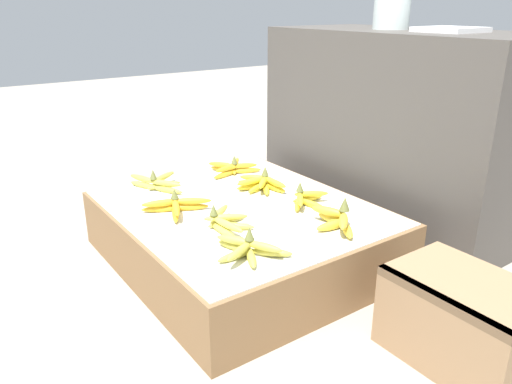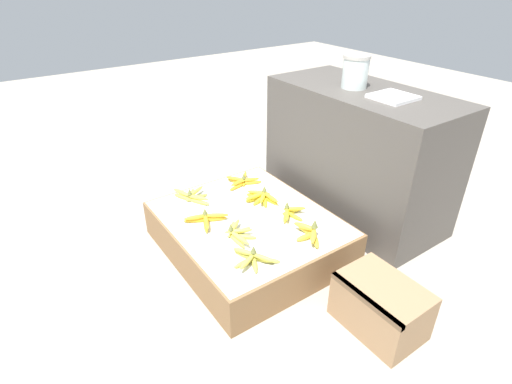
# 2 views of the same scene
# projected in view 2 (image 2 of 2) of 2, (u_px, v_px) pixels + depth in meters

# --- Properties ---
(ground_plane) EXTENTS (10.00, 10.00, 0.00)m
(ground_plane) POSITION_uv_depth(u_px,v_px,m) (248.00, 249.00, 2.28)
(ground_plane) COLOR #A89E8E
(display_platform) EXTENTS (0.96, 0.83, 0.21)m
(display_platform) POSITION_uv_depth(u_px,v_px,m) (248.00, 233.00, 2.22)
(display_platform) COLOR olive
(display_platform) RESTS_ON ground_plane
(back_vendor_table) EXTENTS (1.14, 0.54, 0.79)m
(back_vendor_table) POSITION_uv_depth(u_px,v_px,m) (357.00, 154.00, 2.46)
(back_vendor_table) COLOR #4C4742
(back_vendor_table) RESTS_ON ground_plane
(wooden_crate) EXTENTS (0.37, 0.26, 0.24)m
(wooden_crate) POSITION_uv_depth(u_px,v_px,m) (380.00, 306.00, 1.74)
(wooden_crate) COLOR #997551
(wooden_crate) RESTS_ON ground_plane
(banana_bunch_front_left) EXTENTS (0.25, 0.18, 0.08)m
(banana_bunch_front_left) POSITION_uv_depth(u_px,v_px,m) (192.00, 196.00, 2.32)
(banana_bunch_front_left) COLOR gold
(banana_bunch_front_left) RESTS_ON display_platform
(banana_bunch_front_midleft) EXTENTS (0.18, 0.23, 0.08)m
(banana_bunch_front_midleft) POSITION_uv_depth(u_px,v_px,m) (206.00, 219.00, 2.11)
(banana_bunch_front_midleft) COLOR gold
(banana_bunch_front_midleft) RESTS_ON display_platform
(banana_bunch_front_midright) EXTENTS (0.25, 0.15, 0.08)m
(banana_bunch_front_midright) POSITION_uv_depth(u_px,v_px,m) (237.00, 233.00, 2.00)
(banana_bunch_front_midright) COLOR #DBCC4C
(banana_bunch_front_midright) RESTS_ON display_platform
(banana_bunch_front_right) EXTENTS (0.20, 0.21, 0.09)m
(banana_bunch_front_right) POSITION_uv_depth(u_px,v_px,m) (252.00, 258.00, 1.83)
(banana_bunch_front_right) COLOR gold
(banana_bunch_front_right) RESTS_ON display_platform
(banana_bunch_middle_left) EXTENTS (0.17, 0.23, 0.08)m
(banana_bunch_middle_left) POSITION_uv_depth(u_px,v_px,m) (242.00, 181.00, 2.49)
(banana_bunch_middle_left) COLOR gold
(banana_bunch_middle_left) RESTS_ON display_platform
(banana_bunch_middle_midleft) EXTENTS (0.22, 0.16, 0.09)m
(banana_bunch_middle_midleft) POSITION_uv_depth(u_px,v_px,m) (262.00, 197.00, 2.31)
(banana_bunch_middle_midleft) COLOR yellow
(banana_bunch_middle_midleft) RESTS_ON display_platform
(banana_bunch_middle_midright) EXTENTS (0.14, 0.18, 0.08)m
(banana_bunch_middle_midright) POSITION_uv_depth(u_px,v_px,m) (290.00, 213.00, 2.17)
(banana_bunch_middle_midright) COLOR yellow
(banana_bunch_middle_midright) RESTS_ON display_platform
(banana_bunch_middle_right) EXTENTS (0.21, 0.12, 0.10)m
(banana_bunch_middle_right) POSITION_uv_depth(u_px,v_px,m) (310.00, 233.00, 1.99)
(banana_bunch_middle_right) COLOR gold
(banana_bunch_middle_right) RESTS_ON display_platform
(glass_jar) EXTENTS (0.15, 0.15, 0.18)m
(glass_jar) POSITION_uv_depth(u_px,v_px,m) (355.00, 71.00, 2.25)
(glass_jar) COLOR silver
(glass_jar) RESTS_ON back_vendor_table
(foam_tray_white) EXTENTS (0.20, 0.21, 0.02)m
(foam_tray_white) POSITION_uv_depth(u_px,v_px,m) (393.00, 97.00, 2.10)
(foam_tray_white) COLOR white
(foam_tray_white) RESTS_ON back_vendor_table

